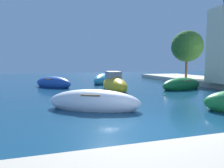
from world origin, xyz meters
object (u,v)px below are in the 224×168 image
Objects in this scene: moored_boat_4 at (94,102)px; moored_boat_7 at (102,80)px; moored_boat_1 at (182,85)px; quayside_tree at (187,46)px; moored_boat_6 at (114,85)px; moored_boat_0 at (53,83)px.

moored_boat_7 is (3.32, 11.71, 0.03)m from moored_boat_4.
quayside_tree reaches higher than moored_boat_1.
moored_boat_1 is at bearing 82.78° from moored_boat_6.
moored_boat_4 is (-8.38, -5.12, -0.01)m from moored_boat_1.
moored_boat_4 is at bearing -23.35° from moored_boat_6.
quayside_tree is (4.10, 4.97, 3.62)m from moored_boat_1.
moored_boat_1 is (10.09, -4.46, -0.00)m from moored_boat_0.
moored_boat_1 is 5.59m from moored_boat_6.
moored_boat_4 is (1.72, -9.58, -0.01)m from moored_boat_0.
moored_boat_7 is at bearing -66.91° from moored_boat_1.
moored_boat_6 reaches higher than moored_boat_4.
quayside_tree is (9.16, -1.63, 3.60)m from moored_boat_7.
moored_boat_0 is 0.74× the size of quayside_tree.
moored_boat_7 reaches higher than moored_boat_1.
moored_boat_0 is 5.47m from moored_boat_7.
moored_boat_6 is at bearing 93.31° from moored_boat_4.
moored_boat_6 is at bearing -157.08° from quayside_tree.
moored_boat_6 is 5.71m from moored_boat_7.
moored_boat_0 is 9.73m from moored_boat_4.
moored_boat_0 is at bearing -177.96° from quayside_tree.
moored_boat_0 is at bearing -37.99° from moored_boat_7.
moored_boat_4 is at bearing 13.24° from moored_boat_7.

